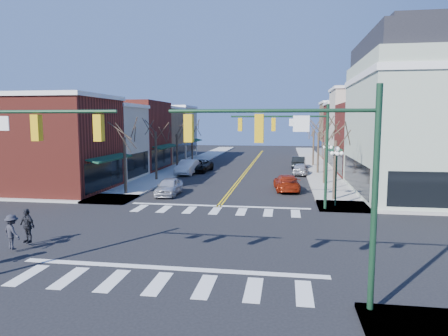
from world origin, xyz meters
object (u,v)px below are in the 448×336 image
at_px(car_left_near, 169,187).
at_px(victorian_corner, 435,114).
at_px(car_left_mid, 188,167).
at_px(pedestrian_dark_b, 12,232).
at_px(car_right_near, 286,183).
at_px(car_right_far, 299,162).
at_px(car_left_far, 199,166).
at_px(pedestrian_dark_a, 27,226).
at_px(lamppost_midblock, 327,158).
at_px(car_right_mid, 301,169).
at_px(lamppost_corner, 336,166).

bearing_deg(car_left_near, victorian_corner, 6.77).
height_order(car_left_mid, pedestrian_dark_b, pedestrian_dark_b).
bearing_deg(car_right_near, car_right_far, -101.34).
relative_size(car_left_near, car_left_far, 0.80).
bearing_deg(car_right_near, car_left_far, -54.42).
bearing_deg(pedestrian_dark_a, car_left_mid, 106.72).
xyz_separation_m(lamppost_midblock, pedestrian_dark_b, (-16.02, -18.73, -1.99)).
bearing_deg(pedestrian_dark_b, car_right_far, -85.09).
relative_size(car_right_mid, pedestrian_dark_b, 2.49).
bearing_deg(car_right_far, car_left_near, 66.50).
xyz_separation_m(victorian_corner, car_right_far, (-10.10, 18.03, -5.90)).
bearing_deg(victorian_corner, car_left_mid, 156.87).
height_order(victorian_corner, car_left_mid, victorian_corner).
relative_size(car_left_near, car_left_mid, 0.83).
distance_m(victorian_corner, car_right_near, 13.13).
distance_m(car_right_near, car_right_mid, 10.77).
bearing_deg(car_left_near, car_right_mid, 50.27).
bearing_deg(victorian_corner, car_right_far, 119.26).
distance_m(car_left_near, car_left_mid, 13.02).
bearing_deg(car_right_near, pedestrian_dark_b, 49.88).
xyz_separation_m(car_left_near, pedestrian_dark_b, (-3.02, -15.10, 0.26)).
height_order(victorian_corner, car_right_mid, victorian_corner).
relative_size(car_left_mid, pedestrian_dark_b, 3.06).
xyz_separation_m(car_left_far, pedestrian_dark_b, (-2.23, -30.38, 0.24)).
height_order(car_right_near, pedestrian_dark_b, pedestrian_dark_b).
distance_m(lamppost_corner, car_right_far, 24.20).
xyz_separation_m(car_right_mid, pedestrian_dark_b, (-14.22, -29.37, 0.27)).
bearing_deg(lamppost_corner, car_right_mid, 96.00).
relative_size(car_left_far, car_right_mid, 1.28).
distance_m(car_right_mid, pedestrian_dark_b, 32.63).
bearing_deg(car_left_far, victorian_corner, -23.32).
bearing_deg(car_left_near, car_left_mid, 95.45).
bearing_deg(pedestrian_dark_b, car_left_mid, -66.59).
height_order(car_left_far, car_right_far, car_right_far).
relative_size(lamppost_corner, pedestrian_dark_b, 2.64).
relative_size(car_left_mid, car_left_far, 0.96).
bearing_deg(car_right_mid, car_left_near, 58.69).
bearing_deg(car_right_mid, car_left_far, 1.97).
height_order(car_left_near, pedestrian_dark_a, pedestrian_dark_a).
height_order(car_left_far, car_right_mid, car_left_far).
relative_size(lamppost_corner, car_left_mid, 0.86).
xyz_separation_m(lamppost_corner, pedestrian_dark_a, (-15.99, -11.17, -1.97)).
height_order(pedestrian_dark_a, pedestrian_dark_b, pedestrian_dark_a).
xyz_separation_m(car_left_mid, car_right_far, (12.80, 8.25, -0.07)).
height_order(car_right_near, pedestrian_dark_a, pedestrian_dark_a).
distance_m(victorian_corner, car_right_far, 21.49).
bearing_deg(car_right_far, lamppost_corner, 98.67).
bearing_deg(car_right_near, car_left_near, 14.54).
bearing_deg(victorian_corner, car_left_near, -171.62).
height_order(lamppost_midblock, car_right_mid, lamppost_midblock).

